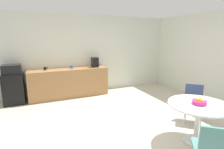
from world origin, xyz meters
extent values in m
plane|color=beige|center=(0.00, 0.00, 0.00)|extent=(6.00, 6.00, 0.00)
cube|color=silver|center=(0.00, 3.00, 1.30)|extent=(6.00, 0.10, 2.60)
cube|color=#9E7042|center=(-0.77, 2.65, 0.45)|extent=(2.42, 0.60, 0.90)
cube|color=black|center=(-2.33, 2.65, 0.43)|extent=(0.54, 0.54, 0.87)
cube|color=black|center=(-2.33, 2.65, 1.00)|extent=(0.48, 0.38, 0.26)
cylinder|color=silver|center=(0.86, -0.85, 0.01)|extent=(0.44, 0.44, 0.03)
cylinder|color=silver|center=(0.86, -0.85, 0.38)|extent=(0.08, 0.08, 0.71)
cylinder|color=white|center=(0.86, -0.85, 0.72)|extent=(1.06, 1.06, 0.03)
cylinder|color=silver|center=(1.45, -0.46, 0.21)|extent=(0.02, 0.02, 0.42)
cylinder|color=silver|center=(1.23, -0.25, 0.21)|extent=(0.02, 0.02, 0.42)
cylinder|color=silver|center=(1.67, -0.23, 0.21)|extent=(0.02, 0.02, 0.42)
cylinder|color=silver|center=(1.44, -0.02, 0.21)|extent=(0.02, 0.02, 0.42)
cube|color=#384772|center=(1.45, -0.24, 0.44)|extent=(0.59, 0.59, 0.03)
cube|color=#384772|center=(1.58, -0.10, 0.64)|extent=(0.30, 0.29, 0.38)
cube|color=teal|center=(0.33, -1.52, 0.44)|extent=(0.59, 0.59, 0.03)
cube|color=teal|center=(0.21, -1.66, 0.64)|extent=(0.32, 0.27, 0.38)
cylinder|color=#D8338C|center=(0.85, -0.86, 0.77)|extent=(0.24, 0.24, 0.07)
sphere|color=orange|center=(0.86, -0.85, 0.81)|extent=(0.07, 0.07, 0.07)
sphere|color=yellow|center=(0.82, -0.84, 0.81)|extent=(0.07, 0.07, 0.07)
sphere|color=yellow|center=(0.85, -0.91, 0.81)|extent=(0.07, 0.07, 0.07)
sphere|color=orange|center=(0.88, -0.86, 0.81)|extent=(0.07, 0.07, 0.07)
cylinder|color=black|center=(-1.45, 2.70, 0.95)|extent=(0.08, 0.08, 0.09)
torus|color=black|center=(-1.40, 2.70, 0.95)|extent=(0.06, 0.01, 0.06)
cylinder|color=#3F66BF|center=(-0.66, 2.69, 0.95)|extent=(0.08, 0.08, 0.09)
torus|color=#3F66BF|center=(-0.60, 2.69, 0.95)|extent=(0.06, 0.01, 0.06)
cube|color=black|center=(0.10, 2.65, 1.06)|extent=(0.20, 0.24, 0.32)
camera|label=1|loc=(-1.70, -2.93, 1.89)|focal=28.51mm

